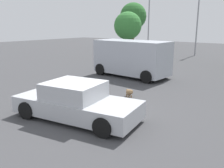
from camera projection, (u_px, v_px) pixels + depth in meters
ground_plane at (82, 116)px, 9.03m from camera, size 80.00×80.00×0.00m
sedan_foreground at (76, 102)px, 8.68m from camera, size 4.81×2.65×1.33m
dog at (129, 92)px, 11.26m from camera, size 0.54×0.46×0.43m
van_white at (132, 57)px, 15.64m from camera, size 4.94×2.37×2.31m
light_post_near at (198, 11)px, 25.58m from camera, size 0.44×0.44×6.92m
light_post_mid at (149, 11)px, 29.19m from camera, size 0.44×0.44×7.21m
tree_back_left at (133, 16)px, 35.57m from camera, size 3.86×3.86×6.41m
tree_back_center at (128, 26)px, 24.30m from camera, size 2.76×2.76×4.55m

